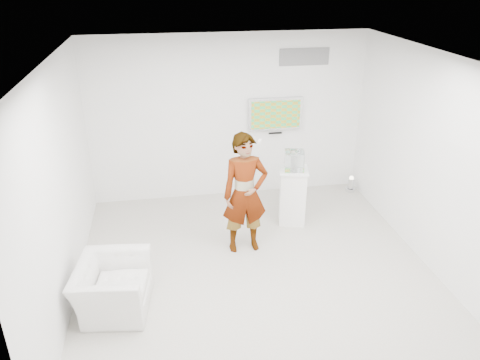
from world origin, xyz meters
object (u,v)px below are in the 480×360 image
Objects in this scene: armchair at (113,287)px; pedestal at (292,196)px; tv at (275,114)px; person at (245,194)px; floor_uplight at (351,184)px.

pedestal is (2.84, 1.78, 0.16)m from armchair.
armchair is 3.35m from pedestal.
person is at bearing -115.49° from tv.
person reaches higher than armchair.
armchair reaches higher than floor_uplight.
tv is 1.61m from pedestal.
pedestal is (0.94, 0.68, -0.45)m from person.
pedestal reaches higher than armchair.
pedestal is at bearing 32.53° from person.
pedestal is at bearing -50.09° from armchair.
armchair is at bearing -147.69° from floor_uplight.
tv is at bearing 61.06° from person.
floor_uplight is at bearing 30.65° from person.
tv is 2.18m from person.
pedestal is 3.23× the size of floor_uplight.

